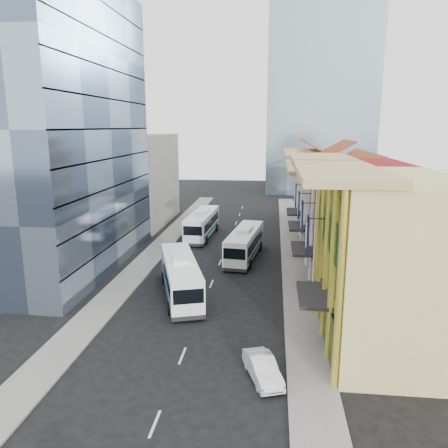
# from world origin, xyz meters

# --- Properties ---
(ground) EXTENTS (200.00, 200.00, 0.00)m
(ground) POSITION_xyz_m (0.00, 0.00, 0.00)
(ground) COLOR black
(ground) RESTS_ON ground
(sidewalk_right) EXTENTS (3.00, 90.00, 0.15)m
(sidewalk_right) POSITION_xyz_m (8.50, 22.00, 0.07)
(sidewalk_right) COLOR slate
(sidewalk_right) RESTS_ON ground
(sidewalk_left) EXTENTS (3.00, 90.00, 0.15)m
(sidewalk_left) POSITION_xyz_m (-8.50, 22.00, 0.07)
(sidewalk_left) COLOR slate
(sidewalk_left) RESTS_ON ground
(shophouse_tan) EXTENTS (8.00, 14.00, 12.00)m
(shophouse_tan) POSITION_xyz_m (14.00, 5.00, 6.00)
(shophouse_tan) COLOR #DDCB7F
(shophouse_tan) RESTS_ON ground
(shophouse_red) EXTENTS (8.00, 10.00, 12.00)m
(shophouse_red) POSITION_xyz_m (14.00, 17.00, 6.00)
(shophouse_red) COLOR maroon
(shophouse_red) RESTS_ON ground
(shophouse_cream_near) EXTENTS (8.00, 9.00, 10.00)m
(shophouse_cream_near) POSITION_xyz_m (14.00, 26.50, 5.00)
(shophouse_cream_near) COLOR silver
(shophouse_cream_near) RESTS_ON ground
(shophouse_cream_mid) EXTENTS (8.00, 9.00, 10.00)m
(shophouse_cream_mid) POSITION_xyz_m (14.00, 35.50, 5.00)
(shophouse_cream_mid) COLOR silver
(shophouse_cream_mid) RESTS_ON ground
(shophouse_cream_far) EXTENTS (8.00, 12.00, 11.00)m
(shophouse_cream_far) POSITION_xyz_m (14.00, 46.00, 5.50)
(shophouse_cream_far) COLOR silver
(shophouse_cream_far) RESTS_ON ground
(office_tower) EXTENTS (12.00, 26.00, 30.00)m
(office_tower) POSITION_xyz_m (-17.00, 19.00, 15.00)
(office_tower) COLOR #425169
(office_tower) RESTS_ON ground
(office_block_far) EXTENTS (10.00, 18.00, 14.00)m
(office_block_far) POSITION_xyz_m (-16.00, 42.00, 7.00)
(office_block_far) COLOR gray
(office_block_far) RESTS_ON ground
(bus_left_near) EXTENTS (6.38, 12.27, 3.85)m
(bus_left_near) POSITION_xyz_m (-2.35, 11.60, 1.92)
(bus_left_near) COLOR white
(bus_left_near) RESTS_ON ground
(bus_left_far) EXTENTS (3.34, 12.18, 3.87)m
(bus_left_far) POSITION_xyz_m (-3.95, 33.47, 1.94)
(bus_left_far) COLOR white
(bus_left_far) RESTS_ON ground
(bus_right) EXTENTS (4.11, 11.92, 3.75)m
(bus_right) POSITION_xyz_m (2.67, 23.92, 1.87)
(bus_right) COLOR silver
(bus_right) RESTS_ON ground
(sedan_right) EXTENTS (2.83, 4.52, 1.41)m
(sedan_right) POSITION_xyz_m (5.50, -1.14, 0.70)
(sedan_right) COLOR silver
(sedan_right) RESTS_ON ground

